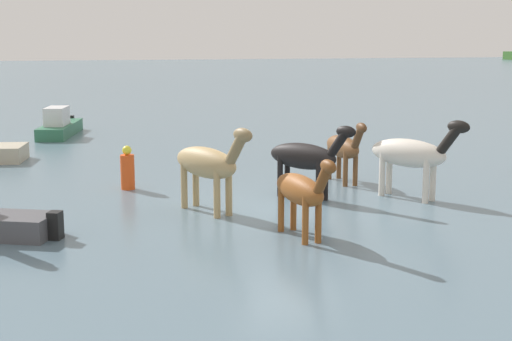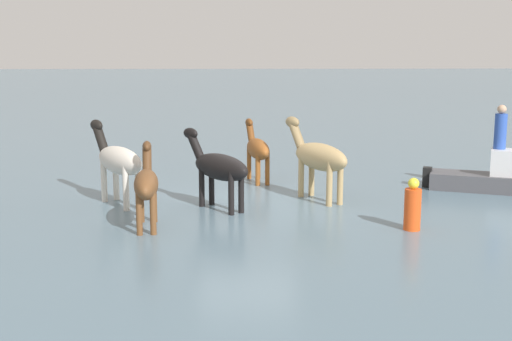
% 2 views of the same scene
% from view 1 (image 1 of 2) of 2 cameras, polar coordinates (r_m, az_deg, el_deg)
% --- Properties ---
extents(ground_plane, '(192.28, 192.28, 0.00)m').
position_cam_1_polar(ground_plane, '(17.19, 2.17, -2.75)').
color(ground_plane, slate).
extents(horse_dark_mare, '(2.24, 0.87, 1.73)m').
position_cam_1_polar(horse_dark_mare, '(14.31, 3.56, -1.58)').
color(horse_dark_mare, brown).
rests_on(horse_dark_mare, ground_plane).
extents(horse_chestnut_trailing, '(2.35, 1.84, 2.02)m').
position_cam_1_polar(horse_chestnut_trailing, '(18.06, 12.01, 1.28)').
color(horse_chestnut_trailing, silver).
rests_on(horse_chestnut_trailing, ground_plane).
extents(horse_dun_straggler, '(2.49, 1.62, 2.04)m').
position_cam_1_polar(horse_dun_straggler, '(16.34, -3.74, 0.55)').
color(horse_dun_straggler, tan).
rests_on(horse_dun_straggler, ground_plane).
extents(horse_mid_herd, '(2.09, 1.84, 1.88)m').
position_cam_1_polar(horse_mid_herd, '(17.74, 3.90, 1.07)').
color(horse_mid_herd, black).
rests_on(horse_mid_herd, ground_plane).
extents(horse_lead, '(2.27, 0.68, 1.76)m').
position_cam_1_polar(horse_lead, '(19.74, 6.86, 1.80)').
color(horse_lead, brown).
rests_on(horse_lead, ground_plane).
extents(boat_launch_far, '(4.05, 1.69, 1.31)m').
position_cam_1_polar(boat_launch_far, '(29.86, -15.05, 3.22)').
color(boat_launch_far, '#2D6B4C').
rests_on(boat_launch_far, ground_plane).
extents(buoy_channel_marker, '(0.36, 0.36, 1.14)m').
position_cam_1_polar(buoy_channel_marker, '(19.16, -9.98, 0.06)').
color(buoy_channel_marker, '#E54C19').
rests_on(buoy_channel_marker, ground_plane).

